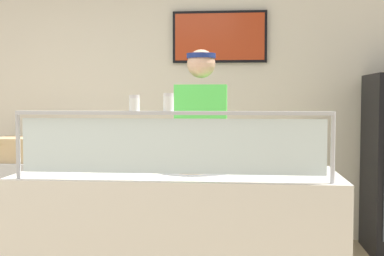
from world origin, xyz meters
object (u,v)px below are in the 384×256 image
(pizza_box_stack, at_px, (19,149))
(pepper_flake_shaker, at_px, (169,103))
(parmesan_shaker, at_px, (134,104))
(pizza_tray, at_px, (195,168))
(worker_figure, at_px, (202,151))
(pizza_server, at_px, (190,165))

(pizza_box_stack, bearing_deg, pepper_flake_shaker, -48.29)
(parmesan_shaker, bearing_deg, pepper_flake_shaker, -0.00)
(pizza_tray, xyz_separation_m, worker_figure, (-0.01, 0.62, 0.04))
(worker_figure, height_order, pizza_box_stack, worker_figure)
(pizza_server, relative_size, parmesan_shaker, 3.18)
(pizza_box_stack, bearing_deg, parmesan_shaker, -51.56)
(pizza_server, relative_size, pepper_flake_shaker, 2.86)
(parmesan_shaker, distance_m, pepper_flake_shaker, 0.19)
(worker_figure, bearing_deg, pizza_box_stack, 153.62)
(parmesan_shaker, bearing_deg, pizza_server, 55.47)
(pizza_tray, relative_size, pepper_flake_shaker, 5.09)
(pizza_server, bearing_deg, pizza_box_stack, 137.35)
(worker_figure, distance_m, pizza_box_stack, 2.03)
(parmesan_shaker, xyz_separation_m, pizza_box_stack, (-1.53, 1.93, -0.45))
(pizza_tray, distance_m, pizza_box_stack, 2.38)
(pizza_tray, height_order, parmesan_shaker, parmesan_shaker)
(pizza_tray, distance_m, parmesan_shaker, 0.64)
(pepper_flake_shaker, height_order, pizza_box_stack, pepper_flake_shaker)
(pizza_server, height_order, pizza_box_stack, pizza_box_stack)
(pizza_server, distance_m, worker_figure, 0.64)
(worker_figure, bearing_deg, pepper_flake_shaker, -95.39)
(pizza_box_stack, bearing_deg, worker_figure, -26.38)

